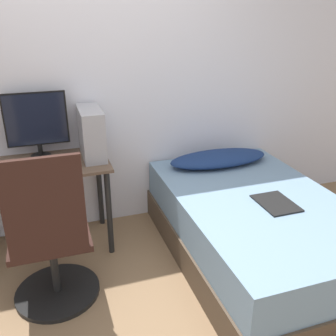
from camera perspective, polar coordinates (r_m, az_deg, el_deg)
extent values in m
plane|color=#846647|center=(2.48, -7.55, -23.71)|extent=(14.00, 14.00, 0.00)
cube|color=silver|center=(3.11, -13.93, 12.31)|extent=(8.00, 0.05, 2.50)
cube|color=brown|center=(2.95, -18.89, 0.31)|extent=(1.01, 0.56, 0.02)
cylinder|color=black|center=(2.93, -8.95, -6.81)|extent=(0.04, 0.04, 0.70)
cylinder|color=black|center=(3.33, -10.36, -3.03)|extent=(0.04, 0.04, 0.70)
cylinder|color=black|center=(2.80, -16.41, -17.56)|extent=(0.56, 0.56, 0.03)
cylinder|color=black|center=(2.66, -16.96, -13.85)|extent=(0.05, 0.05, 0.42)
cube|color=black|center=(2.53, -17.57, -9.65)|extent=(0.49, 0.49, 0.04)
cube|color=black|center=(2.18, -18.32, -5.75)|extent=(0.44, 0.04, 0.59)
cube|color=#4C3D2D|center=(3.03, 12.87, -11.25)|extent=(1.18, 1.87, 0.24)
cube|color=#708EA8|center=(2.89, 13.33, -6.92)|extent=(1.15, 1.83, 0.29)
ellipsoid|color=navy|center=(3.33, 7.73, 1.47)|extent=(0.90, 0.36, 0.11)
cube|color=black|center=(2.76, 16.13, -5.16)|extent=(0.24, 0.32, 0.01)
cylinder|color=black|center=(3.12, -18.76, 1.83)|extent=(0.15, 0.15, 0.01)
cylinder|color=black|center=(3.10, -18.89, 2.73)|extent=(0.04, 0.04, 0.10)
cube|color=black|center=(3.03, -19.47, 7.04)|extent=(0.47, 0.01, 0.41)
cube|color=black|center=(3.03, -19.47, 7.00)|extent=(0.44, 0.01, 0.39)
cube|color=silver|center=(2.84, -18.13, -0.03)|extent=(0.35, 0.14, 0.02)
cube|color=#99999E|center=(2.95, -11.61, 5.25)|extent=(0.17, 0.42, 0.38)
ellipsoid|color=black|center=(2.85, -13.67, 0.53)|extent=(0.06, 0.09, 0.02)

